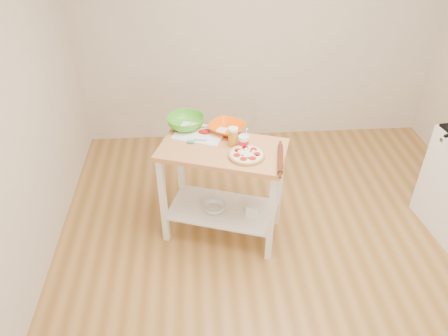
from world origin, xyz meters
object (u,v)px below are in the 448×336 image
at_px(beer_pint, 233,137).
at_px(shelf_glass_bowl, 215,207).
at_px(knife, 187,130).
at_px(prep_island, 223,174).
at_px(orange_bowl, 227,128).
at_px(spatula, 196,141).
at_px(rolling_pin, 280,159).
at_px(shelf_bin, 253,209).
at_px(green_bowl, 186,122).
at_px(pizza, 247,155).
at_px(yogurt_tub, 244,142).
at_px(cutting_board, 199,133).

bearing_deg(beer_pint, shelf_glass_bowl, -164.42).
bearing_deg(beer_pint, knife, 146.04).
height_order(prep_island, orange_bowl, orange_bowl).
distance_m(prep_island, spatula, 0.36).
bearing_deg(spatula, rolling_pin, -16.91).
distance_m(spatula, shelf_bin, 0.78).
bearing_deg(beer_pint, green_bowl, 140.15).
bearing_deg(rolling_pin, beer_pint, 142.96).
bearing_deg(shelf_bin, prep_island, 161.06).
height_order(pizza, yogurt_tub, yogurt_tub).
distance_m(prep_island, pizza, 0.36).
height_order(spatula, shelf_glass_bowl, spatula).
height_order(yogurt_tub, rolling_pin, yogurt_tub).
relative_size(knife, shelf_bin, 2.52).
distance_m(prep_island, shelf_bin, 0.42).
relative_size(spatula, yogurt_tub, 0.86).
relative_size(orange_bowl, shelf_bin, 2.71).
relative_size(orange_bowl, yogurt_tub, 1.60).
relative_size(cutting_board, green_bowl, 1.51).
xyz_separation_m(spatula, rolling_pin, (0.63, -0.32, 0.01)).
bearing_deg(orange_bowl, shelf_bin, -58.70).
xyz_separation_m(pizza, rolling_pin, (0.25, -0.09, 0.01)).
relative_size(beer_pint, yogurt_tub, 0.87).
bearing_deg(knife, orange_bowl, -13.45).
xyz_separation_m(cutting_board, spatula, (-0.03, -0.13, 0.01)).
relative_size(prep_island, knife, 4.20).
bearing_deg(yogurt_tub, cutting_board, 146.30).
distance_m(yogurt_tub, shelf_glass_bowl, 0.70).
xyz_separation_m(cutting_board, orange_bowl, (0.23, 0.02, 0.03)).
bearing_deg(green_bowl, yogurt_tub, -37.18).
bearing_deg(orange_bowl, yogurt_tub, -65.36).
distance_m(pizza, green_bowl, 0.67).
relative_size(spatula, beer_pint, 0.99).
bearing_deg(orange_bowl, shelf_glass_bowl, -115.66).
xyz_separation_m(beer_pint, rolling_pin, (0.34, -0.25, -0.06)).
bearing_deg(shelf_glass_bowl, knife, 125.49).
relative_size(cutting_board, beer_pint, 3.05).
relative_size(knife, rolling_pin, 0.73).
relative_size(yogurt_tub, rolling_pin, 0.49).
bearing_deg(green_bowl, rolling_pin, -38.55).
xyz_separation_m(spatula, shelf_glass_bowl, (0.14, -0.11, -0.62)).
bearing_deg(shelf_bin, pizza, -148.12).
height_order(prep_island, shelf_bin, prep_island).
bearing_deg(shelf_glass_bowl, cutting_board, 113.60).
height_order(beer_pint, yogurt_tub, yogurt_tub).
relative_size(yogurt_tub, shelf_bin, 1.70).
xyz_separation_m(knife, orange_bowl, (0.33, -0.03, 0.02)).
bearing_deg(rolling_pin, yogurt_tub, 139.13).
height_order(cutting_board, shelf_bin, cutting_board).
bearing_deg(yogurt_tub, spatula, 165.35).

